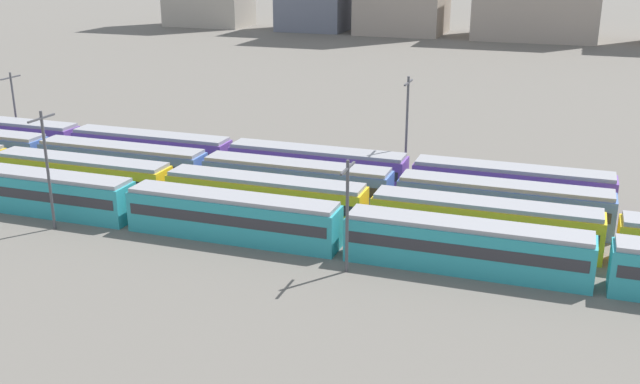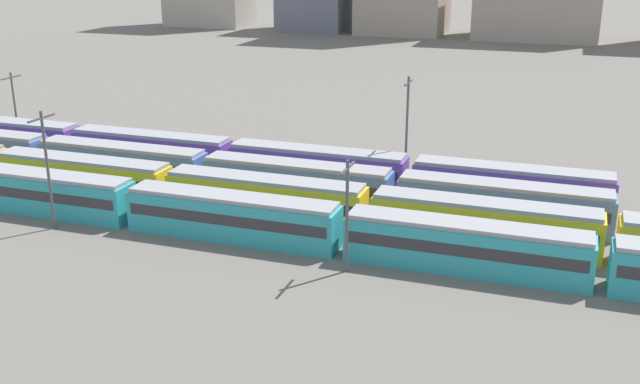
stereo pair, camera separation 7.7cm
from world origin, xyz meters
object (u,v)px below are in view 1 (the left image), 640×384
(train_track_1, at_px, (369,210))
(train_track_2, at_px, (206,171))
(catenary_pole_1, at_px, (14,105))
(catenary_pole_0, at_px, (47,165))
(train_track_3, at_px, (231,158))
(catenary_pole_2, at_px, (347,210))
(train_track_0, at_px, (232,216))
(catenary_pole_3, at_px, (407,126))

(train_track_1, height_order, train_track_2, same)
(catenary_pole_1, bearing_deg, catenary_pole_0, -44.55)
(train_track_3, xyz_separation_m, catenary_pole_1, (-29.38, 2.82, 2.96))
(catenary_pole_0, bearing_deg, catenary_pole_1, 135.45)
(train_track_3, xyz_separation_m, catenary_pole_2, (18.35, -18.74, 2.91))
(train_track_3, relative_size, catenary_pole_2, 8.72)
(train_track_0, distance_m, catenary_pole_3, 21.51)
(train_track_2, xyz_separation_m, catenary_pole_2, (18.56, -13.54, 2.91))
(catenary_pole_0, bearing_deg, catenary_pole_3, 40.32)
(train_track_2, xyz_separation_m, catenary_pole_0, (-7.42, -13.40, 3.73))
(catenary_pole_0, bearing_deg, train_track_0, 11.10)
(train_track_3, bearing_deg, catenary_pole_0, -112.29)
(train_track_0, bearing_deg, train_track_3, 116.10)
(catenary_pole_1, height_order, catenary_pole_2, catenary_pole_1)
(catenary_pole_0, distance_m, catenary_pole_2, 25.99)
(train_track_2, bearing_deg, train_track_0, -52.94)
(train_track_1, relative_size, train_track_2, 1.51)
(train_track_3, distance_m, catenary_pole_3, 18.45)
(train_track_0, bearing_deg, catenary_pole_3, 61.41)
(train_track_2, relative_size, catenary_pole_0, 7.34)
(train_track_1, distance_m, catenary_pole_1, 49.05)
(train_track_1, relative_size, catenary_pole_2, 13.13)
(catenary_pole_0, height_order, catenary_pole_1, catenary_pole_0)
(train_track_0, height_order, catenary_pole_2, catenary_pole_2)
(train_track_0, distance_m, train_track_1, 11.37)
(catenary_pole_0, bearing_deg, train_track_3, 67.71)
(train_track_1, height_order, train_track_3, same)
(train_track_0, height_order, train_track_3, same)
(train_track_0, height_order, catenary_pole_1, catenary_pole_1)
(train_track_3, distance_m, catenary_pole_0, 20.44)
(train_track_0, height_order, catenary_pole_3, catenary_pole_3)
(catenary_pole_0, height_order, catenary_pole_3, catenary_pole_3)
(train_track_3, height_order, catenary_pole_0, catenary_pole_0)
(train_track_3, bearing_deg, train_track_0, -63.90)
(train_track_2, distance_m, catenary_pole_2, 23.15)
(train_track_0, distance_m, catenary_pole_1, 41.46)
(train_track_0, relative_size, train_track_3, 1.25)
(train_track_1, bearing_deg, catenary_pole_1, 164.33)
(train_track_1, xyz_separation_m, catenary_pole_0, (-25.38, -8.20, 3.73))
(train_track_0, bearing_deg, train_track_2, 127.06)
(train_track_2, relative_size, train_track_3, 1.00)
(train_track_2, relative_size, catenary_pole_2, 8.72)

